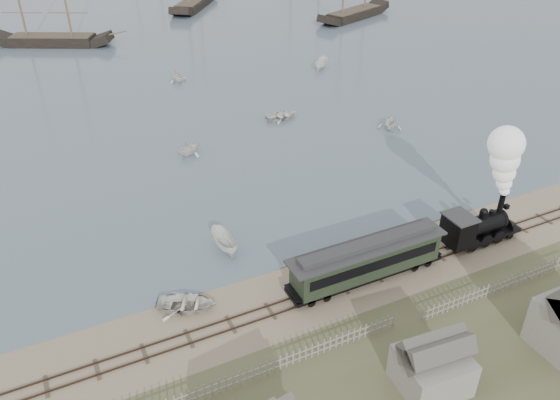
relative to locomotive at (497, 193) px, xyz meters
name	(u,v)px	position (x,y,z in m)	size (l,w,h in m)	color
ground	(307,279)	(-16.14, 2.00, -4.48)	(600.00, 600.00, 0.00)	gray
rail_track	(320,294)	(-16.14, 0.00, -4.44)	(120.00, 1.80, 0.16)	#3C2B21
picket_fence_west	(268,374)	(-22.64, -5.00, -4.48)	(19.00, 0.10, 1.20)	gray
picket_fence_east	(502,290)	(-3.64, -5.50, -4.48)	(15.00, 0.10, 1.20)	gray
shed_mid	(429,385)	(-14.14, -10.00, -4.48)	(4.00, 3.50, 3.60)	gray
locomotive	(497,193)	(0.00, 0.00, 0.00)	(7.80, 2.91, 9.73)	black
passenger_coach	(367,259)	(-12.19, 0.00, -2.51)	(12.72, 2.45, 3.09)	black
beached_dinghy	(187,304)	(-25.34, 2.85, -4.04)	(4.31, 3.08, 0.89)	white
rowboat_1	(189,148)	(-17.78, 25.91, -3.60)	(3.10, 2.68, 1.64)	white
rowboat_2	(224,242)	(-20.48, 8.17, -3.70)	(3.73, 1.40, 1.44)	white
rowboat_3	(282,116)	(-4.45, 30.31, -3.99)	(4.19, 2.99, 0.87)	white
rowboat_4	(390,122)	(5.84, 22.05, -3.54)	(3.35, 2.89, 1.76)	white
rowboat_5	(321,63)	(9.56, 45.27, -3.65)	(4.02, 1.51, 1.55)	white
rowboat_7	(177,76)	(-12.14, 49.10, -3.61)	(3.07, 2.65, 1.62)	white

